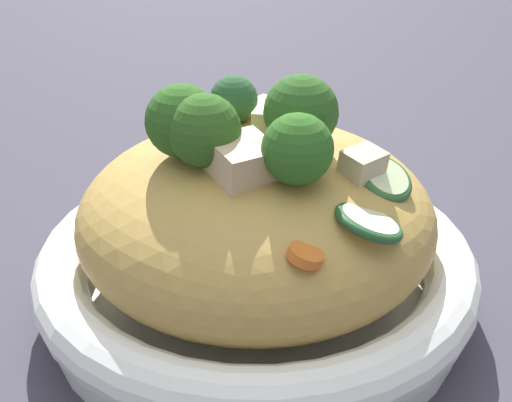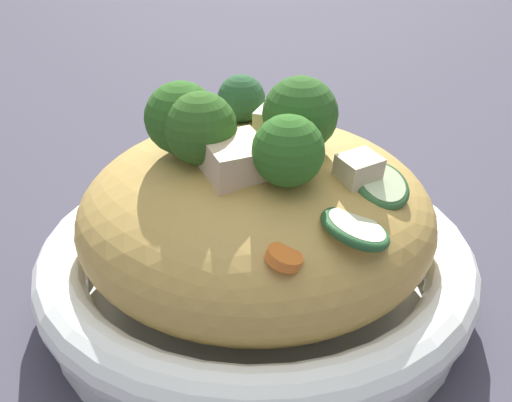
# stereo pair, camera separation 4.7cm
# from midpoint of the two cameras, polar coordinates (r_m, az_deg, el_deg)

# --- Properties ---
(ground_plane) EXTENTS (3.00, 3.00, 0.00)m
(ground_plane) POSITION_cam_midpoint_polar(r_m,az_deg,el_deg) (0.52, 2.63, -8.59)
(ground_plane) COLOR #393643
(serving_bowl) EXTENTS (0.32, 0.32, 0.06)m
(serving_bowl) POSITION_cam_midpoint_polar(r_m,az_deg,el_deg) (0.50, 2.70, -5.89)
(serving_bowl) COLOR white
(serving_bowl) RESTS_ON ground_plane
(noodle_heap) EXTENTS (0.25, 0.25, 0.11)m
(noodle_heap) POSITION_cam_midpoint_polar(r_m,az_deg,el_deg) (0.48, 2.83, -1.27)
(noodle_heap) COLOR #B89145
(noodle_heap) RESTS_ON serving_bowl
(broccoli_florets) EXTENTS (0.12, 0.15, 0.06)m
(broccoli_florets) POSITION_cam_midpoint_polar(r_m,az_deg,el_deg) (0.43, 1.85, 6.49)
(broccoli_florets) COLOR #9CB575
(broccoli_florets) RESTS_ON serving_bowl
(carrot_coins) EXTENTS (0.12, 0.16, 0.04)m
(carrot_coins) POSITION_cam_midpoint_polar(r_m,az_deg,el_deg) (0.44, 4.19, 2.94)
(carrot_coins) COLOR orange
(carrot_coins) RESTS_ON serving_bowl
(zucchini_slices) EXTENTS (0.12, 0.19, 0.04)m
(zucchini_slices) POSITION_cam_midpoint_polar(r_m,az_deg,el_deg) (0.44, 7.38, 3.04)
(zucchini_slices) COLOR beige
(zucchini_slices) RESTS_ON serving_bowl
(chicken_chunks) EXTENTS (0.14, 0.14, 0.04)m
(chicken_chunks) POSITION_cam_midpoint_polar(r_m,az_deg,el_deg) (0.44, 4.37, 4.58)
(chicken_chunks) COLOR #C4B28D
(chicken_chunks) RESTS_ON serving_bowl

